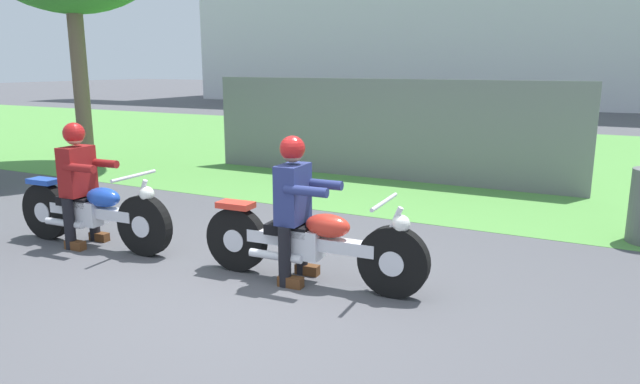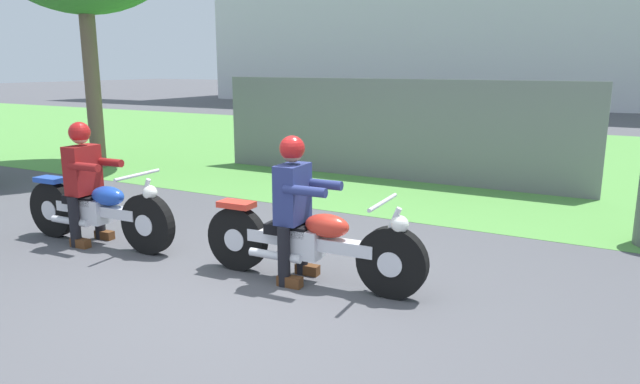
{
  "view_description": "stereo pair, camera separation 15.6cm",
  "coord_description": "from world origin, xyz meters",
  "px_view_note": "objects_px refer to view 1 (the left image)",
  "views": [
    {
      "loc": [
        2.8,
        -3.88,
        2.05
      ],
      "look_at": [
        0.31,
        0.9,
        0.85
      ],
      "focal_mm": 32.33,
      "sensor_mm": 36.0,
      "label": 1
    },
    {
      "loc": [
        2.93,
        -3.81,
        2.05
      ],
      "look_at": [
        0.31,
        0.9,
        0.85
      ],
      "focal_mm": 32.33,
      "sensor_mm": 36.0,
      "label": 2
    }
  ],
  "objects_px": {
    "rider_follow": "(79,175)",
    "motorcycle_follow": "(93,212)",
    "motorcycle_lead": "(311,243)",
    "rider_lead": "(295,198)"
  },
  "relations": [
    {
      "from": "rider_follow",
      "to": "motorcycle_follow",
      "type": "bearing_deg",
      "value": -0.79
    },
    {
      "from": "motorcycle_lead",
      "to": "rider_lead",
      "type": "distance_m",
      "value": 0.46
    },
    {
      "from": "motorcycle_follow",
      "to": "rider_follow",
      "type": "distance_m",
      "value": 0.46
    },
    {
      "from": "motorcycle_follow",
      "to": "rider_follow",
      "type": "bearing_deg",
      "value": 179.21
    },
    {
      "from": "motorcycle_lead",
      "to": "rider_lead",
      "type": "height_order",
      "value": "rider_lead"
    },
    {
      "from": "motorcycle_follow",
      "to": "rider_follow",
      "type": "height_order",
      "value": "rider_follow"
    },
    {
      "from": "rider_lead",
      "to": "motorcycle_follow",
      "type": "relative_size",
      "value": 0.65
    },
    {
      "from": "motorcycle_lead",
      "to": "motorcycle_follow",
      "type": "xyz_separation_m",
      "value": [
        -2.73,
        -0.15,
        0.01
      ]
    },
    {
      "from": "motorcycle_follow",
      "to": "rider_follow",
      "type": "relative_size",
      "value": 1.53
    },
    {
      "from": "motorcycle_lead",
      "to": "rider_follow",
      "type": "height_order",
      "value": "rider_follow"
    }
  ]
}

